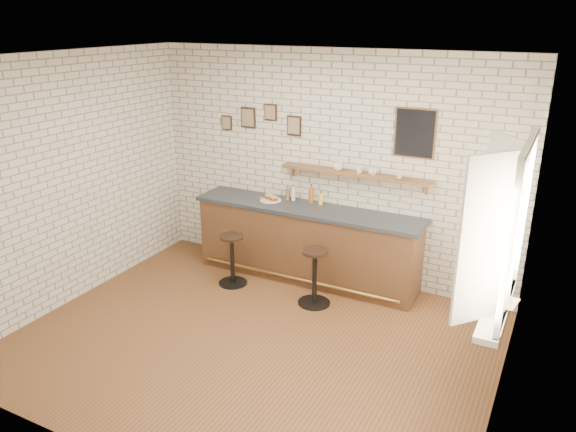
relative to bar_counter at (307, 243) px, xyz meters
name	(u,v)px	position (x,y,z in m)	size (l,w,h in m)	color
ground	(253,341)	(0.17, -1.70, -0.51)	(5.00, 5.00, 0.00)	brown
bar_counter	(307,243)	(0.00, 0.00, 0.00)	(3.10, 0.65, 1.01)	#54351F
sandwich_plate	(271,200)	(-0.56, 0.02, 0.51)	(0.28, 0.28, 0.01)	white
ciabatta_sandwich	(271,197)	(-0.55, 0.02, 0.55)	(0.23, 0.16, 0.07)	tan
potato_chips	(269,199)	(-0.58, 0.02, 0.52)	(0.27, 0.19, 0.00)	gold
bitters_bottle_brown	(288,194)	(-0.38, 0.19, 0.58)	(0.06, 0.06, 0.19)	brown
bitters_bottle_white	(293,194)	(-0.29, 0.19, 0.59)	(0.06, 0.06, 0.21)	silver
bitters_bottle_amber	(311,195)	(-0.03, 0.19, 0.61)	(0.06, 0.06, 0.26)	#A1501A
condiment_bottle_yellow	(321,199)	(0.11, 0.19, 0.58)	(0.06, 0.06, 0.18)	yellow
bar_stool_left	(232,258)	(-0.79, -0.61, -0.14)	(0.38, 0.38, 0.68)	black
bar_stool_right	(314,275)	(0.40, -0.61, -0.12)	(0.40, 0.40, 0.72)	black
wall_shelf	(355,174)	(0.57, 0.20, 0.97)	(2.00, 0.18, 0.18)	brown
shelf_cup_a	(338,166)	(0.33, 0.20, 1.04)	(0.13, 0.13, 0.10)	white
shelf_cup_b	(359,170)	(0.62, 0.20, 1.04)	(0.10, 0.10, 0.09)	white
shelf_cup_c	(372,171)	(0.80, 0.20, 1.04)	(0.11, 0.11, 0.09)	white
shelf_cup_d	(399,175)	(1.14, 0.20, 1.04)	(0.09, 0.09, 0.09)	white
back_wall_decor	(346,127)	(0.39, 0.28, 1.54)	(2.96, 0.02, 0.56)	black
window_sill	(497,306)	(2.57, -1.40, 0.39)	(0.20, 1.35, 0.06)	white
casement_window	(503,228)	(2.52, -1.40, 1.14)	(0.40, 1.30, 1.56)	white
book_lower	(495,302)	(2.55, -1.41, 0.43)	(0.15, 0.20, 0.02)	tan
book_upper	(496,300)	(2.55, -1.39, 0.45)	(0.18, 0.25, 0.02)	tan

